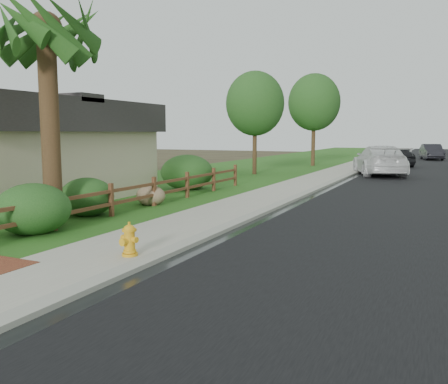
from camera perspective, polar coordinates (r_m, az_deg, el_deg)
The scene contains 19 objects.
ground at distance 9.13m, azimuth -15.93°, elevation -10.04°, with size 120.00×120.00×0.00m, color #362D1D.
road at distance 41.64m, azimuth 23.47°, elevation 2.89°, with size 8.00×90.00×0.02m, color black.
curb at distance 41.97m, azimuth 17.73°, elevation 3.24°, with size 0.40×90.00×0.12m, color #9B9A8C.
wet_gutter at distance 41.93m, azimuth 18.20°, elevation 3.16°, with size 0.50×90.00×0.00m, color black.
sidewalk at distance 42.16m, azimuth 15.97°, elevation 3.30°, with size 2.20×90.00×0.10m, color #9C9688.
grass_strip at distance 42.50m, azimuth 13.44°, elevation 3.38°, with size 1.60×90.00×0.06m, color #254F16.
lawn_near at distance 43.85m, azimuth 6.76°, elevation 3.63°, with size 9.00×90.00×0.04m, color #254F16.
ranch_fence at distance 16.12m, azimuth -10.76°, elevation -0.26°, with size 0.12×16.92×1.10m.
palm_tree at distance 14.52m, azimuth -20.68°, elevation 18.08°, with size 3.60×3.60×6.60m.
fire_hydrant at distance 10.11m, azimuth -11.32°, elevation -5.71°, with size 0.47×0.38×0.72m.
white_suv at distance 31.44m, azimuth 18.20°, elevation 3.65°, with size 2.59×6.38×1.85m, color silver.
dark_car_mid at distance 40.47m, azimuth 20.19°, elevation 4.04°, with size 1.81×4.51×1.54m, color black.
dark_car_far at distance 51.38m, azimuth 23.72°, elevation 4.44°, with size 1.64×4.69×1.55m, color black.
boulder at distance 17.48m, azimuth -8.81°, elevation -0.44°, with size 1.14×0.85×0.76m, color brown.
shrub_b at distance 13.32m, azimuth -22.00°, elevation -1.92°, with size 1.94×1.94×1.36m, color #1A4619.
shrub_c at distance 15.72m, azimuth -16.18°, elevation -0.59°, with size 1.72×1.72×1.24m, color #1A4619.
shrub_d at distance 22.12m, azimuth -4.47°, elevation 2.37°, with size 2.43×2.43×1.66m, color #1A4619.
tree_near_left at distance 30.24m, azimuth 3.75°, elevation 10.55°, with size 3.67×3.67×6.50m.
tree_mid_left at distance 38.79m, azimuth 10.79°, elevation 10.54°, with size 4.09×4.09×7.32m.
Camera 1 is at (5.79, -6.54, 2.65)m, focal length 38.00 mm.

